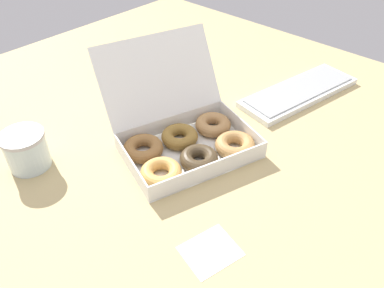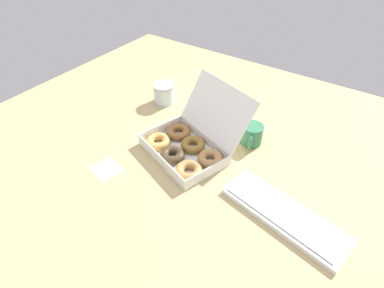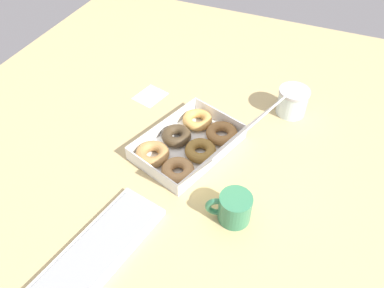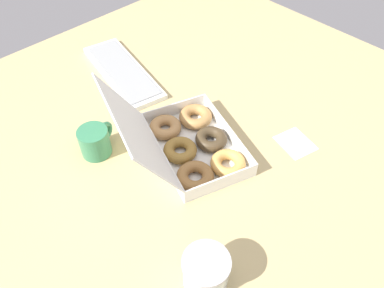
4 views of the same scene
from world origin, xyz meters
The scene contains 6 objects.
ground_plane centered at (0.00, 0.00, -1.00)cm, with size 180.00×180.00×2.00cm, color tan.
donut_box centered at (6.59, 0.47, 3.16)cm, with size 41.23×41.86×23.75cm.
keyboard centered at (50.11, -7.45, 1.06)cm, with size 43.08×21.27×2.20cm.
coffee_mug centered at (25.20, 20.11, 4.34)cm, with size 8.70×12.02×8.47cm.
glass_jar centered at (-23.98, 24.86, 4.79)cm, with size 10.43×10.43×9.48cm.
paper_napkin centered at (-13.07, -24.37, 0.07)cm, with size 10.62×9.02×0.15cm, color white.
Camera 1 is at (-47.63, -51.11, 63.16)cm, focal length 35.00 mm.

